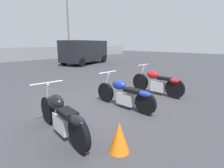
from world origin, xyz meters
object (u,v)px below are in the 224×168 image
object	(u,v)px
motorcycle_slot_1	(125,94)
motorcycle_slot_2	(158,83)
traffic_cone_near	(119,137)
motorcycle_slot_0	(62,116)
parked_van	(85,51)
light_pole_left	(67,13)

from	to	relation	value
motorcycle_slot_1	motorcycle_slot_2	size ratio (longest dim) A/B	1.00
traffic_cone_near	motorcycle_slot_2	bearing A→B (deg)	18.09
motorcycle_slot_0	parked_van	bearing A→B (deg)	56.66
parked_van	motorcycle_slot_0	bearing A→B (deg)	-56.60
parked_van	light_pole_left	bearing A→B (deg)	144.09
motorcycle_slot_0	motorcycle_slot_1	xyz separation A→B (m)	(2.07, 0.02, -0.02)
motorcycle_slot_2	motorcycle_slot_1	bearing A→B (deg)	-177.50
parked_van	traffic_cone_near	size ratio (longest dim) A/B	9.23
motorcycle_slot_2	parked_van	bearing A→B (deg)	68.42
light_pole_left	motorcycle_slot_1	xyz separation A→B (m)	(-8.22, -14.49, -4.61)
motorcycle_slot_2	parked_van	world-z (taller)	parked_van
motorcycle_slot_0	parked_van	world-z (taller)	parked_van
motorcycle_slot_0	traffic_cone_near	size ratio (longest dim) A/B	3.81
motorcycle_slot_0	motorcycle_slot_2	world-z (taller)	motorcycle_slot_2
traffic_cone_near	motorcycle_slot_0	bearing A→B (deg)	106.67
light_pole_left	motorcycle_slot_0	bearing A→B (deg)	-125.35
motorcycle_slot_1	traffic_cone_near	world-z (taller)	motorcycle_slot_1
light_pole_left	parked_van	bearing A→B (deg)	-111.03
motorcycle_slot_0	motorcycle_slot_1	size ratio (longest dim) A/B	0.98
parked_van	traffic_cone_near	bearing A→B (deg)	-52.01
motorcycle_slot_0	motorcycle_slot_2	distance (m)	3.94
motorcycle_slot_0	motorcycle_slot_1	distance (m)	2.07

